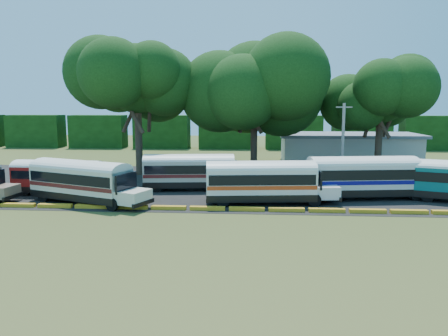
# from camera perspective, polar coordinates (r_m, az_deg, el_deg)

# --- Properties ---
(ground) EXTENTS (160.00, 160.00, 0.00)m
(ground) POSITION_cam_1_polar(r_m,az_deg,el_deg) (32.75, -4.99, -5.91)
(ground) COLOR #314B19
(ground) RESTS_ON ground
(asphalt_strip) EXTENTS (64.00, 24.00, 0.02)m
(asphalt_strip) POSITION_cam_1_polar(r_m,az_deg,el_deg) (44.26, -1.28, -2.10)
(asphalt_strip) COLOR black
(asphalt_strip) RESTS_ON ground
(curb) EXTENTS (53.70, 0.45, 0.30)m
(curb) POSITION_cam_1_polar(r_m,az_deg,el_deg) (33.67, -4.72, -5.24)
(curb) COLOR orange
(curb) RESTS_ON ground
(terminal_building) EXTENTS (19.00, 9.00, 4.00)m
(terminal_building) POSITION_cam_1_polar(r_m,az_deg,el_deg) (62.97, 15.91, 2.57)
(terminal_building) COLOR beige
(terminal_building) RESTS_ON ground
(treeline_backdrop) EXTENTS (130.00, 4.00, 6.00)m
(treeline_backdrop) POSITION_cam_1_polar(r_m,az_deg,el_deg) (79.66, 0.40, 4.74)
(treeline_backdrop) COLOR black
(treeline_backdrop) RESTS_ON ground
(bus_red) EXTENTS (9.58, 2.81, 3.12)m
(bus_red) POSITION_cam_1_polar(r_m,az_deg,el_deg) (41.48, -20.60, -0.86)
(bus_red) COLOR black
(bus_red) RESTS_ON ground
(bus_cream_west) EXTENTS (10.91, 6.41, 3.52)m
(bus_cream_west) POSITION_cam_1_polar(r_m,az_deg,el_deg) (37.34, -17.96, -1.39)
(bus_cream_west) COLOR black
(bus_cream_west) RESTS_ON ground
(bus_cream_east) EXTENTS (10.55, 3.69, 3.39)m
(bus_cream_east) POSITION_cam_1_polar(r_m,az_deg,el_deg) (41.17, -4.27, -0.22)
(bus_cream_east) COLOR black
(bus_cream_east) RESTS_ON ground
(bus_white_red) EXTENTS (10.95, 3.79, 3.53)m
(bus_white_red) POSITION_cam_1_polar(r_m,az_deg,el_deg) (35.38, 5.16, -1.53)
(bus_white_red) COLOR black
(bus_white_red) RESTS_ON ground
(bus_white_blue) EXTENTS (11.41, 4.33, 3.66)m
(bus_white_blue) POSITION_cam_1_polar(r_m,az_deg,el_deg) (39.06, 17.92, -0.86)
(bus_white_blue) COLOR black
(bus_white_blue) RESTS_ON ground
(tree_west) EXTENTS (10.50, 10.50, 14.70)m
(tree_west) POSITION_cam_1_polar(r_m,az_deg,el_deg) (50.59, -11.29, 11.32)
(tree_west) COLOR #35221A
(tree_west) RESTS_ON ground
(tree_center) EXTENTS (13.20, 13.20, 15.26)m
(tree_center) POSITION_cam_1_polar(r_m,az_deg,el_deg) (51.97, 4.01, 10.93)
(tree_center) COLOR #35221A
(tree_center) RESTS_ON ground
(tree_east) EXTENTS (9.68, 9.68, 12.99)m
(tree_east) POSITION_cam_1_polar(r_m,az_deg,el_deg) (54.00, 19.85, 9.30)
(tree_east) COLOR #35221A
(tree_east) RESTS_ON ground
(utility_pole) EXTENTS (1.60, 0.30, 8.15)m
(utility_pole) POSITION_cam_1_polar(r_m,az_deg,el_deg) (45.34, 15.24, 3.18)
(utility_pole) COLOR gray
(utility_pole) RESTS_ON ground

